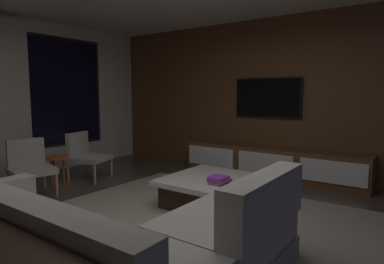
{
  "coord_description": "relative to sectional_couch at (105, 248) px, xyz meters",
  "views": [
    {
      "loc": [
        -2.44,
        -2.02,
        1.4
      ],
      "look_at": [
        1.5,
        0.81,
        0.85
      ],
      "focal_mm": 30.92,
      "sensor_mm": 36.0,
      "label": 1
    }
  ],
  "objects": [
    {
      "name": "side_stool",
      "position": [
        1.34,
        2.72,
        0.08
      ],
      "size": [
        0.32,
        0.32,
        0.46
      ],
      "color": "#BF4C1E",
      "rests_on": "floor"
    },
    {
      "name": "media_wall",
      "position": [
        4.0,
        0.16,
        1.06
      ],
      "size": [
        0.12,
        7.8,
        2.7
      ],
      "color": "brown",
      "rests_on": "floor"
    },
    {
      "name": "sectional_couch",
      "position": [
        0.0,
        0.0,
        0.0
      ],
      "size": [
        1.98,
        2.5,
        0.82
      ],
      "color": "gray",
      "rests_on": "floor"
    },
    {
      "name": "accent_chair_by_curtain",
      "position": [
        0.86,
        2.62,
        0.14
      ],
      "size": [
        0.65,
        0.66,
        0.78
      ],
      "color": "#B2ADA0",
      "rests_on": "floor"
    },
    {
      "name": "coffee_table",
      "position": [
        1.96,
        0.27,
        -0.1
      ],
      "size": [
        1.16,
        1.16,
        0.36
      ],
      "color": "#301E11",
      "rests_on": "floor"
    },
    {
      "name": "floor",
      "position": [
        0.94,
        0.16,
        -0.29
      ],
      "size": [
        9.2,
        9.2,
        0.0
      ],
      "primitive_type": "plane",
      "color": "#473D33"
    },
    {
      "name": "book_stack_on_coffee_table",
      "position": [
        1.77,
        0.09,
        0.12
      ],
      "size": [
        0.26,
        0.21,
        0.09
      ],
      "color": "slate",
      "rests_on": "coffee_table"
    },
    {
      "name": "accent_chair_near_window",
      "position": [
        1.85,
        2.71,
        0.14
      ],
      "size": [
        0.68,
        0.69,
        0.78
      ],
      "color": "#B2ADA0",
      "rests_on": "floor"
    },
    {
      "name": "media_console",
      "position": [
        3.71,
        0.21,
        -0.04
      ],
      "size": [
        0.46,
        3.1,
        0.52
      ],
      "color": "brown",
      "rests_on": "floor"
    },
    {
      "name": "area_rug",
      "position": [
        1.29,
        0.06,
        -0.28
      ],
      "size": [
        3.2,
        3.8,
        0.01
      ],
      "primitive_type": "cube",
      "color": "gray",
      "rests_on": "floor"
    },
    {
      "name": "mounted_tv",
      "position": [
        3.89,
        0.41,
        1.06
      ],
      "size": [
        0.05,
        1.17,
        0.68
      ],
      "color": "black"
    }
  ]
}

